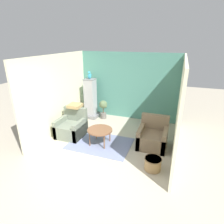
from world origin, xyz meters
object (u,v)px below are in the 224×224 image
(armchair_left, at_px, (72,127))
(armchair_right, at_px, (153,137))
(coffee_table, at_px, (100,131))
(potted_plant, at_px, (103,107))
(wicker_basket, at_px, (153,163))
(parrot, at_px, (89,75))
(birdcage, at_px, (91,100))

(armchair_left, bearing_deg, armchair_right, 5.48)
(coffee_table, bearing_deg, potted_plant, 109.53)
(armchair_right, xyz_separation_m, wicker_basket, (0.18, -1.09, -0.12))
(armchair_left, height_order, wicker_basket, armchair_left)
(armchair_left, xyz_separation_m, armchair_right, (2.59, 0.25, 0.00))
(coffee_table, xyz_separation_m, wicker_basket, (1.68, -0.67, -0.28))
(parrot, bearing_deg, birdcage, -90.00)
(armchair_left, distance_m, birdcage, 1.72)
(armchair_left, bearing_deg, birdcage, 93.69)
(armchair_left, relative_size, potted_plant, 1.19)
(armchair_left, xyz_separation_m, birdcage, (-0.11, 1.67, 0.43))
(potted_plant, relative_size, wicker_basket, 1.79)
(birdcage, height_order, parrot, parrot)
(armchair_left, height_order, parrot, parrot)
(coffee_table, bearing_deg, birdcage, 122.92)
(birdcage, bearing_deg, armchair_right, -27.72)
(armchair_left, height_order, potted_plant, armchair_left)
(coffee_table, distance_m, parrot, 2.53)
(birdcage, height_order, potted_plant, birdcage)
(parrot, bearing_deg, armchair_right, -27.76)
(coffee_table, height_order, birdcage, birdcage)
(coffee_table, xyz_separation_m, parrot, (-1.19, 1.84, 1.25))
(coffee_table, relative_size, parrot, 2.52)
(birdcage, bearing_deg, wicker_basket, -41.14)
(parrot, distance_m, potted_plant, 1.33)
(coffee_table, xyz_separation_m, birdcage, (-1.19, 1.84, 0.27))
(coffee_table, bearing_deg, armchair_right, 15.78)
(armchair_left, relative_size, parrot, 3.00)
(birdcage, xyz_separation_m, parrot, (-0.00, 0.00, 0.98))
(potted_plant, bearing_deg, armchair_left, -104.33)
(birdcage, xyz_separation_m, potted_plant, (0.54, 0.01, -0.24))
(armchair_right, distance_m, parrot, 3.36)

